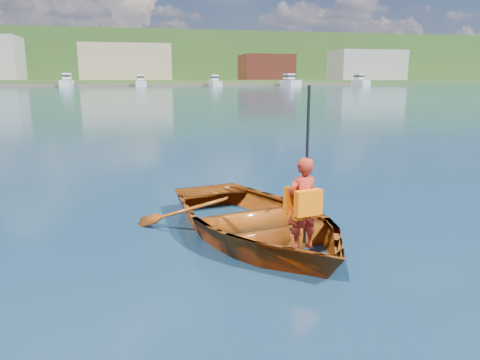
# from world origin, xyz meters

# --- Properties ---
(ground) EXTENTS (600.00, 600.00, 0.00)m
(ground) POSITION_xyz_m (0.00, 0.00, 0.00)
(ground) COLOR #142740
(ground) RESTS_ON ground
(rowboat) EXTENTS (3.51, 4.27, 0.77)m
(rowboat) POSITION_xyz_m (0.08, 0.16, 0.24)
(rowboat) COLOR brown
(rowboat) RESTS_ON ground
(child_paddler) EXTENTS (0.46, 0.41, 1.93)m
(child_paddler) POSITION_xyz_m (0.45, -0.67, 0.67)
(child_paddler) COLOR #A72717
(child_paddler) RESTS_ON ground
(shoreline) EXTENTS (400.00, 140.00, 22.00)m
(shoreline) POSITION_xyz_m (0.00, 236.61, 10.32)
(shoreline) COLOR #335D27
(shoreline) RESTS_ON ground
(dock) EXTENTS (160.03, 10.25, 0.80)m
(dock) POSITION_xyz_m (-6.45, 148.00, 0.40)
(dock) COLOR brown
(dock) RESTS_ON ground
(waterfront_buildings) EXTENTS (202.00, 16.00, 14.00)m
(waterfront_buildings) POSITION_xyz_m (-7.74, 165.00, 7.74)
(waterfront_buildings) COLOR maroon
(waterfront_buildings) RESTS_ON ground
(marina_yachts) EXTENTS (144.70, 12.69, 4.27)m
(marina_yachts) POSITION_xyz_m (-0.38, 143.31, 1.37)
(marina_yachts) COLOR silver
(marina_yachts) RESTS_ON ground
(hillside_trees) EXTENTS (309.12, 90.63, 27.12)m
(hillside_trees) POSITION_xyz_m (4.80, 238.81, 18.27)
(hillside_trees) COLOR #382314
(hillside_trees) RESTS_ON ground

